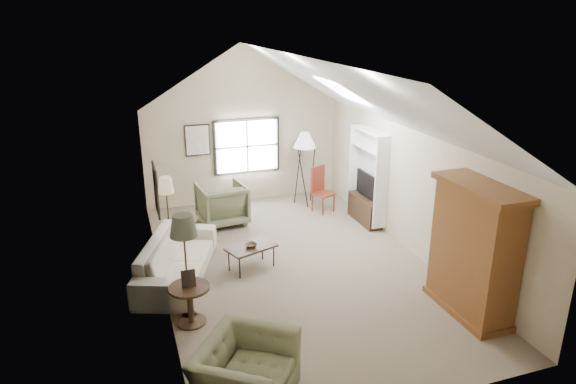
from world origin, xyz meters
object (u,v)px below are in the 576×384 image
object	(u,v)px
coffee_table	(251,258)
side_table	(190,305)
armchair_near	(246,372)
armoire	(474,250)
sofa	(177,258)
armchair_far	(222,204)
side_chair	(323,190)

from	to	relation	value
coffee_table	side_table	size ratio (longest dim) A/B	1.42
armchair_near	side_table	distance (m)	1.99
armoire	sofa	size ratio (longest dim) A/B	0.85
armchair_far	side_table	bearing A→B (deg)	64.87
armchair_far	side_table	size ratio (longest dim) A/B	1.64
armoire	armchair_far	world-z (taller)	armoire
armoire	armchair_far	bearing A→B (deg)	121.48
sofa	coffee_table	distance (m)	1.40
side_chair	side_table	bearing A→B (deg)	-157.80
coffee_table	side_table	distance (m)	2.01
side_table	armchair_near	bearing A→B (deg)	-78.08
armchair_far	side_chair	bearing A→B (deg)	172.09
armchair_near	side_chair	bearing A→B (deg)	5.97
armchair_near	armchair_far	world-z (taller)	armchair_far
sofa	coffee_table	bearing A→B (deg)	-74.80
armchair_near	side_chair	size ratio (longest dim) A/B	1.10
armoire	sofa	xyz separation A→B (m)	(-4.38, 2.71, -0.72)
coffee_table	side_table	xyz separation A→B (m)	(-1.38, -1.46, 0.09)
armoire	sofa	distance (m)	5.20
armoire	side_chair	bearing A→B (deg)	96.30
armchair_far	side_chair	distance (m)	2.52
armoire	side_chair	world-z (taller)	armoire
coffee_table	side_chair	world-z (taller)	side_chair
armchair_far	side_chair	world-z (taller)	side_chair
sofa	armchair_far	bearing A→B (deg)	-8.99
armchair_near	armoire	bearing A→B (deg)	-41.41
armchair_far	side_chair	xyz separation A→B (m)	(2.51, -0.07, 0.08)
armoire	coffee_table	xyz separation A→B (m)	(-3.00, 2.57, -0.86)
coffee_table	side_chair	distance (m)	3.42
armchair_far	armchair_near	bearing A→B (deg)	74.78
coffee_table	side_table	world-z (taller)	side_table
armoire	coffee_table	size ratio (longest dim) A/B	2.38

